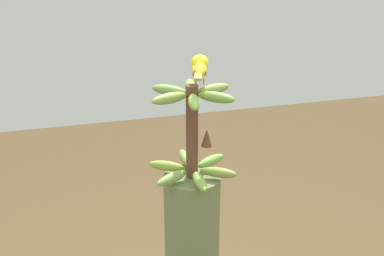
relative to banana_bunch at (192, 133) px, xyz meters
The scene contains 2 objects.
banana_bunch is the anchor object (origin of this frame).
perched_bird 0.22m from the banana_bunch, 141.49° to the right, with size 0.08×0.21×0.09m.
Camera 1 is at (0.39, 1.39, 2.07)m, focal length 44.67 mm.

